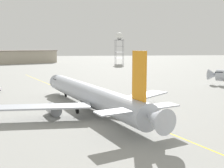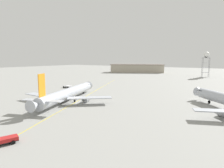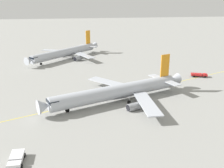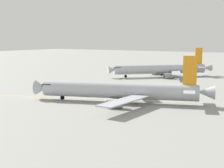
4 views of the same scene
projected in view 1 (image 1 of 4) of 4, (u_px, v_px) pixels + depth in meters
ground_plane at (117, 110)px, 52.21m from camera, size 600.00×600.00×0.00m
airliner_main at (91, 96)px, 51.76m from camera, size 33.26×43.56×11.80m
radar_tower at (119, 38)px, 184.96m from camera, size 6.11×6.11×21.78m
terminal_shed at (14, 57)px, 193.64m from camera, size 62.55×44.63×9.43m
taxiway_centreline at (117, 112)px, 50.72m from camera, size 58.84×142.62×0.01m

